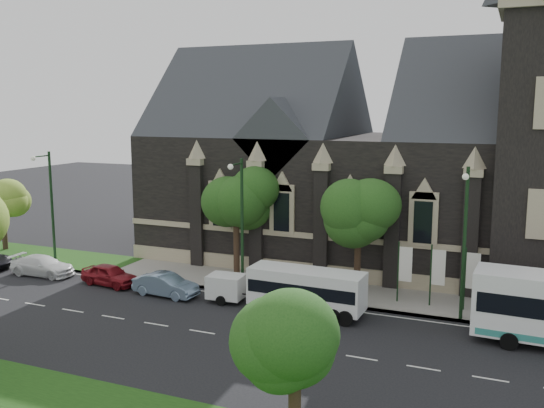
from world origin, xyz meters
The scene contains 18 objects.
ground centered at (0.00, 0.00, 0.00)m, with size 160.00×160.00×0.00m, color black.
sidewalk centered at (0.00, 9.50, 0.07)m, with size 80.00×5.00×0.15m, color gray.
museum centered at (5.12, 18.78, 8.17)m, with size 40.00×17.70×29.90m.
tree_park_east centered at (6.18, -9.32, 4.62)m, with size 3.40×3.40×6.28m.
tree_walk_right centered at (3.21, 10.71, 5.82)m, with size 4.08×4.08×7.80m.
tree_walk_left centered at (-5.80, 10.70, 5.73)m, with size 3.91×3.91×7.64m.
tree_walk_far centered at (-27.82, 10.18, 4.62)m, with size 3.40×3.40×6.28m.
street_lamp_near centered at (10.00, 7.09, 5.11)m, with size 0.36×1.88×9.00m.
street_lamp_mid centered at (-4.00, 7.09, 5.11)m, with size 0.36×1.88×9.00m.
street_lamp_far centered at (-20.00, 7.09, 5.11)m, with size 0.36×1.88×9.00m.
banner_flag_left centered at (6.29, 9.00, 2.38)m, with size 0.90×0.10×4.00m.
banner_flag_center centered at (8.29, 9.00, 2.38)m, with size 0.90×0.10×4.00m.
banner_flag_right centered at (10.29, 9.00, 2.38)m, with size 0.90×0.10×4.00m.
shuttle_bus centered at (1.32, 5.07, 1.56)m, with size 7.03×2.63×2.69m.
box_trailer centered at (-4.15, 5.19, 0.99)m, with size 3.29×1.94×1.74m.
sedan centered at (-8.35, 4.71, 0.74)m, with size 1.57×4.49×1.48m, color #6D859E.
car_far_red centered at (-13.25, 5.22, 0.74)m, with size 1.74×4.32×1.47m, color maroon.
car_far_white centered at (-19.42, 5.35, 0.72)m, with size 2.02×4.96×1.44m, color white.
Camera 1 is at (12.61, -27.34, 12.25)m, focal length 39.26 mm.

